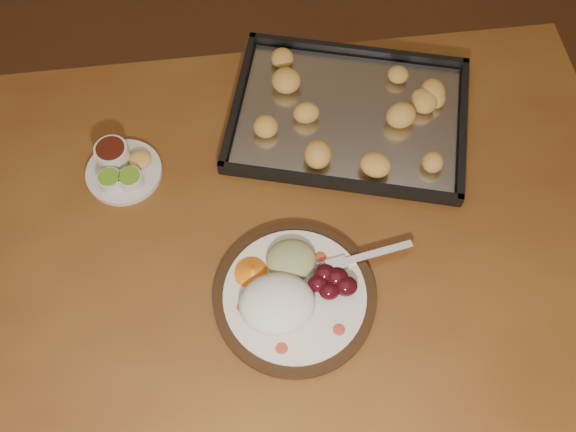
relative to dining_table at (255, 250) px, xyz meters
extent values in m
plane|color=#58331E|center=(-0.28, -0.14, -0.65)|extent=(4.00, 4.00, 0.00)
cube|color=brown|center=(0.00, 0.00, 0.08)|extent=(1.51, 0.92, 0.04)
cylinder|color=#513918|center=(0.69, -0.37, -0.30)|extent=(0.07, 0.07, 0.71)
cylinder|color=#513918|center=(0.67, 0.39, -0.30)|extent=(0.07, 0.07, 0.71)
cylinder|color=black|center=(0.06, -0.15, 0.11)|extent=(0.30, 0.30, 0.02)
cylinder|color=silver|center=(0.06, -0.15, 0.12)|extent=(0.26, 0.26, 0.01)
ellipsoid|color=#B73C2C|center=(0.03, -0.25, 0.12)|extent=(0.02, 0.02, 0.00)
ellipsoid|color=#B73C2C|center=(0.13, -0.22, 0.12)|extent=(0.02, 0.02, 0.00)
ellipsoid|color=#B73C2C|center=(0.12, -0.08, 0.12)|extent=(0.02, 0.02, 0.00)
ellipsoid|color=#B73C2C|center=(-0.03, -0.17, 0.12)|extent=(0.02, 0.02, 0.00)
ellipsoid|color=white|center=(0.03, -0.17, 0.13)|extent=(0.17, 0.16, 0.06)
ellipsoid|color=#4E0B15|center=(0.13, -0.16, 0.13)|extent=(0.04, 0.03, 0.03)
ellipsoid|color=#4E0B15|center=(0.14, -0.13, 0.13)|extent=(0.04, 0.03, 0.03)
ellipsoid|color=#4E0B15|center=(0.12, -0.12, 0.13)|extent=(0.04, 0.03, 0.03)
ellipsoid|color=#4E0B15|center=(0.16, -0.15, 0.13)|extent=(0.04, 0.03, 0.03)
ellipsoid|color=#4E0B15|center=(0.11, -0.14, 0.13)|extent=(0.04, 0.03, 0.03)
ellipsoid|color=tan|center=(0.06, -0.09, 0.13)|extent=(0.12, 0.11, 0.04)
cone|color=orange|center=(-0.01, -0.10, 0.13)|extent=(0.09, 0.09, 0.03)
cube|color=white|center=(0.22, -0.09, 0.12)|extent=(0.14, 0.04, 0.00)
cube|color=white|center=(0.15, -0.10, 0.12)|extent=(0.04, 0.03, 0.00)
cylinder|color=white|center=(0.12, -0.12, 0.12)|extent=(0.03, 0.01, 0.00)
cylinder|color=white|center=(0.12, -0.11, 0.12)|extent=(0.03, 0.01, 0.00)
cylinder|color=white|center=(0.12, -0.10, 0.12)|extent=(0.03, 0.01, 0.00)
cylinder|color=white|center=(0.12, -0.10, 0.12)|extent=(0.03, 0.01, 0.00)
cylinder|color=beige|center=(-0.25, 0.15, 0.10)|extent=(0.15, 0.15, 0.01)
cylinder|color=silver|center=(-0.27, 0.12, 0.12)|extent=(0.05, 0.05, 0.03)
cylinder|color=#56951D|center=(-0.27, 0.12, 0.14)|extent=(0.04, 0.04, 0.00)
cylinder|color=silver|center=(-0.23, 0.12, 0.12)|extent=(0.05, 0.05, 0.03)
cylinder|color=#56951D|center=(-0.23, 0.12, 0.14)|extent=(0.04, 0.04, 0.00)
cylinder|color=silver|center=(-0.27, 0.18, 0.13)|extent=(0.07, 0.07, 0.04)
cylinder|color=#3D120B|center=(-0.27, 0.18, 0.15)|extent=(0.06, 0.06, 0.00)
ellipsoid|color=#F2BB55|center=(-0.21, 0.17, 0.12)|extent=(0.05, 0.05, 0.02)
cube|color=black|center=(0.22, 0.24, 0.10)|extent=(0.57, 0.47, 0.01)
cube|color=black|center=(0.27, 0.41, 0.12)|extent=(0.47, 0.14, 0.02)
cube|color=black|center=(0.18, 0.07, 0.12)|extent=(0.47, 0.14, 0.02)
cube|color=black|center=(0.45, 0.18, 0.12)|extent=(0.11, 0.35, 0.02)
cube|color=black|center=(-0.01, 0.30, 0.12)|extent=(0.11, 0.35, 0.02)
cube|color=silver|center=(0.22, 0.24, 0.11)|extent=(0.53, 0.43, 0.00)
ellipsoid|color=#E0AD4E|center=(0.28, 0.22, 0.13)|extent=(0.05, 0.05, 0.04)
ellipsoid|color=#E0AD4E|center=(0.34, 0.24, 0.13)|extent=(0.07, 0.07, 0.04)
ellipsoid|color=#E0AD4E|center=(0.29, 0.31, 0.13)|extent=(0.07, 0.07, 0.04)
ellipsoid|color=#E0AD4E|center=(0.26, 0.29, 0.13)|extent=(0.06, 0.06, 0.04)
ellipsoid|color=#E0AD4E|center=(0.21, 0.33, 0.13)|extent=(0.07, 0.07, 0.04)
ellipsoid|color=#E0AD4E|center=(0.19, 0.28, 0.13)|extent=(0.07, 0.07, 0.04)
ellipsoid|color=#E0AD4E|center=(0.11, 0.29, 0.13)|extent=(0.07, 0.06, 0.04)
ellipsoid|color=#E0AD4E|center=(0.14, 0.24, 0.13)|extent=(0.07, 0.06, 0.04)
ellipsoid|color=#E0AD4E|center=(0.10, 0.23, 0.13)|extent=(0.07, 0.07, 0.04)
ellipsoid|color=#E0AD4E|center=(0.16, 0.17, 0.13)|extent=(0.07, 0.07, 0.04)
ellipsoid|color=#E0AD4E|center=(0.22, 0.20, 0.13)|extent=(0.06, 0.06, 0.04)
ellipsoid|color=#E0AD4E|center=(0.28, 0.16, 0.13)|extent=(0.07, 0.07, 0.04)
ellipsoid|color=#E0AD4E|center=(0.28, 0.17, 0.13)|extent=(0.07, 0.07, 0.04)
camera|label=1|loc=(0.01, -0.57, 1.21)|focal=40.00mm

